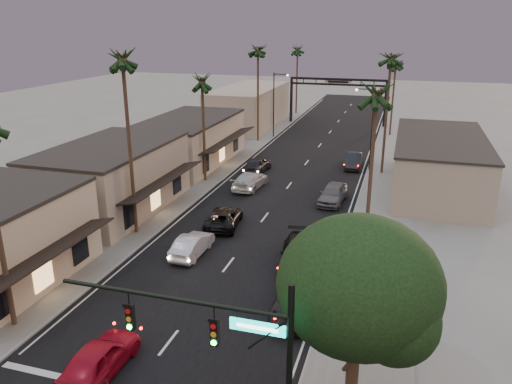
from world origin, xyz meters
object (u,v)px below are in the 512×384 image
Objects in this scene: palm_ra at (377,88)px; oncoming_red at (99,358)px; curbside_near at (298,299)px; streetlight_left at (276,100)px; palm_lc at (202,77)px; arch at (338,90)px; palm_rc at (396,61)px; traffic_signal at (234,348)px; curbside_black at (299,254)px; oncoming_pickup at (224,218)px; palm_rb at (391,55)px; streetlight_right at (370,122)px; palm_ld at (258,47)px; corner_tree at (360,291)px; palm_lb at (122,54)px; oncoming_silver at (192,245)px; palm_far at (298,47)px.

palm_ra is 2.70× the size of oncoming_red.
curbside_near is at bearing -107.42° from palm_ra.
palm_lc is at bearing -94.37° from streetlight_left.
arch is at bearing 100.59° from palm_ra.
palm_rc is 2.11× the size of curbside_near.
curbside_black is (-1.14, 16.26, -4.23)m from traffic_signal.
traffic_signal is at bearing -98.28° from palm_ra.
oncoming_pickup is at bearing 137.35° from curbside_black.
palm_rb is (17.20, 8.00, 1.95)m from palm_lc.
palm_lc is at bearing -155.06° from palm_rb.
streetlight_right is at bearing -122.95° from oncoming_pickup.
palm_lc reaches higher than traffic_signal.
oncoming_pickup is (4.31, -32.73, -4.61)m from streetlight_left.
traffic_signal is 0.60× the size of palm_ld.
arch is 1.07× the size of palm_rb.
palm_rc is at bearing -34.89° from arch.
palm_ra is (17.20, -12.00, 0.97)m from palm_lc.
palm_ra reaches higher than curbside_black.
corner_tree is 22.17m from oncoming_pickup.
palm_ra is at bearing -90.00° from palm_rc.
palm_lb reaches higher than palm_ld.
curbside_near is (8.31, -10.51, 0.09)m from oncoming_pickup.
palm_rb reaches higher than arch.
arch is 50.16m from curbside_black.
corner_tree is 1.80× the size of oncoming_red.
oncoming_red is 0.84× the size of curbside_near.
streetlight_left is 22.65m from palm_lc.
palm_lc is (-15.52, -9.00, 5.14)m from streetlight_right.
arch is 50.54m from oncoming_silver.
palm_far reaches higher than arch.
palm_rb is 3.12× the size of oncoming_silver.
curbside_black is (7.48, 0.49, 0.11)m from oncoming_silver.
streetlight_right is at bearing 88.28° from traffic_signal.
streetlight_left is 0.59× the size of palm_lb.
oncoming_red is at bearing -77.15° from palm_lc.
palm_rb is at bearing 51.98° from palm_lb.
oncoming_silver is at bearing 118.67° from traffic_signal.
palm_lb is at bearing -66.49° from oncoming_red.
palm_far is 72.07m from oncoming_red.
oncoming_pickup is at bearing 124.15° from corner_tree.
oncoming_red is at bearing -84.92° from palm_far.
curbside_black is at bearing -69.27° from palm_ld.
palm_far is 60.09m from curbside_black.
curbside_black is (13.15, -1.74, -12.53)m from palm_lb.
corner_tree reaches higher than oncoming_red.
curbside_near is at bearing -56.05° from palm_lc.
palm_rc is at bearing 77.05° from curbside_black.
palm_rb is 2.41× the size of curbside_black.
arch reaches higher than curbside_near.
palm_rc is at bearing -103.82° from oncoming_silver.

